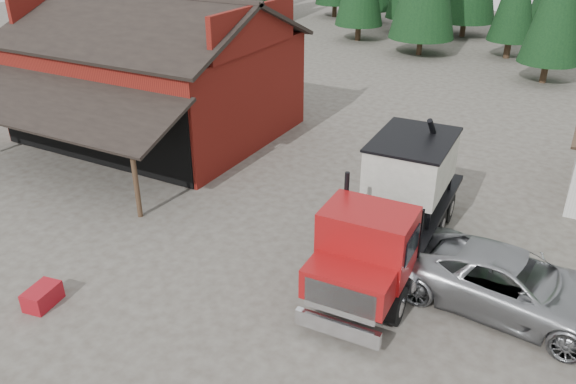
% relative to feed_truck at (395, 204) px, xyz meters
% --- Properties ---
extents(ground, '(120.00, 120.00, 0.00)m').
position_rel_feed_truck_xyz_m(ground, '(-4.01, -4.03, -2.07)').
color(ground, '#4A443A').
rests_on(ground, ground).
extents(red_barn, '(12.80, 13.63, 7.18)m').
position_rel_feed_truck_xyz_m(red_barn, '(-15.01, 5.87, 0.62)').
color(red_barn, maroon).
rests_on(red_barn, ground).
extents(conifer_backdrop, '(76.00, 16.00, 16.00)m').
position_rel_feed_truck_xyz_m(conifer_backdrop, '(-4.01, 37.97, -2.07)').
color(conifer_backdrop, black).
rests_on(conifer_backdrop, ground).
extents(feed_truck, '(3.14, 9.90, 4.43)m').
position_rel_feed_truck_xyz_m(feed_truck, '(0.00, 0.00, 0.00)').
color(feed_truck, black).
rests_on(feed_truck, ground).
extents(silver_car, '(6.85, 3.71, 1.83)m').
position_rel_feed_truck_xyz_m(silver_car, '(3.99, -1.03, -1.16)').
color(silver_car, '#94969A').
rests_on(silver_car, ground).
extents(equip_box, '(0.87, 1.20, 0.60)m').
position_rel_feed_truck_xyz_m(equip_box, '(-8.44, -7.56, -1.77)').
color(equip_box, maroon).
rests_on(equip_box, ground).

